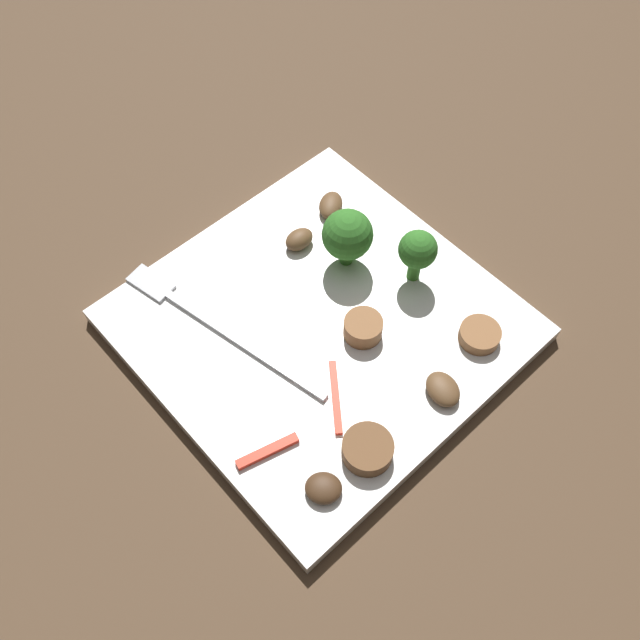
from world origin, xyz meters
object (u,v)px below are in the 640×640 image
at_px(broccoli_floret_1, 418,251).
at_px(mushroom_2, 443,389).
at_px(mushroom_0, 331,205).
at_px(mushroom_3, 299,239).
at_px(sausage_slice_1, 368,449).
at_px(sausage_slice_2, 480,335).
at_px(sausage_slice_0, 363,328).
at_px(mushroom_1, 323,488).
at_px(pepper_strip_0, 267,451).
at_px(fork, 210,322).
at_px(pepper_strip_1, 336,397).
at_px(plate, 320,325).
at_px(broccoli_floret_0, 347,235).

relative_size(broccoli_floret_1, mushroom_2, 1.73).
height_order(mushroom_0, mushroom_3, mushroom_3).
relative_size(sausage_slice_1, sausage_slice_2, 1.14).
relative_size(sausage_slice_0, mushroom_1, 1.18).
height_order(mushroom_2, pepper_strip_0, mushroom_2).
height_order(fork, mushroom_0, mushroom_0).
xyz_separation_m(broccoli_floret_1, mushroom_1, (-0.08, 0.16, -0.03)).
bearing_deg(fork, pepper_strip_1, -177.50).
height_order(plate, mushroom_3, mushroom_3).
relative_size(sausage_slice_1, pepper_strip_1, 0.62).
relative_size(mushroom_3, pepper_strip_0, 0.55).
bearing_deg(sausage_slice_0, plate, 27.40).
height_order(fork, sausage_slice_2, sausage_slice_2).
height_order(sausage_slice_0, mushroom_1, sausage_slice_0).
bearing_deg(fork, broccoli_floret_0, -114.72).
xyz_separation_m(sausage_slice_2, mushroom_2, (-0.01, 0.05, 0.00)).
bearing_deg(sausage_slice_1, pepper_strip_0, 47.19).
xyz_separation_m(mushroom_2, pepper_strip_0, (0.05, 0.12, -0.00)).
xyz_separation_m(fork, pepper_strip_1, (-0.11, -0.03, -0.00)).
height_order(fork, mushroom_3, mushroom_3).
bearing_deg(pepper_strip_0, plate, -61.03).
xyz_separation_m(broccoli_floret_1, sausage_slice_2, (-0.07, 0.00, -0.03)).
relative_size(fork, pepper_strip_1, 3.28).
relative_size(broccoli_floret_1, pepper_strip_1, 0.88).
xyz_separation_m(plate, mushroom_3, (0.06, -0.03, 0.01)).
relative_size(mushroom_0, pepper_strip_1, 0.51).
relative_size(mushroom_3, pepper_strip_1, 0.44).
distance_m(sausage_slice_0, pepper_strip_1, 0.06).
bearing_deg(sausage_slice_1, plate, -25.71).
bearing_deg(pepper_strip_1, mushroom_3, -30.95).
height_order(fork, pepper_strip_1, same).
xyz_separation_m(mushroom_1, pepper_strip_0, (0.04, 0.01, -0.00)).
relative_size(mushroom_1, pepper_strip_0, 0.55).
bearing_deg(mushroom_3, mushroom_0, -77.31).
height_order(broccoli_floret_1, pepper_strip_1, broccoli_floret_1).
distance_m(broccoli_floret_0, pepper_strip_0, 0.17).
xyz_separation_m(sausage_slice_1, pepper_strip_0, (0.04, 0.05, -0.00)).
height_order(broccoli_floret_1, mushroom_2, broccoli_floret_1).
xyz_separation_m(mushroom_3, pepper_strip_0, (-0.11, 0.13, -0.00)).
bearing_deg(broccoli_floret_0, mushroom_2, 166.99).
relative_size(sausage_slice_1, mushroom_2, 1.22).
xyz_separation_m(sausage_slice_0, mushroom_2, (-0.07, -0.01, -0.00)).
distance_m(sausage_slice_1, pepper_strip_0, 0.07).
bearing_deg(mushroom_1, plate, -41.46).
height_order(sausage_slice_0, mushroom_3, sausage_slice_0).
bearing_deg(mushroom_0, sausage_slice_1, 143.64).
height_order(plate, sausage_slice_2, sausage_slice_2).
bearing_deg(pepper_strip_0, pepper_strip_1, -91.36).
height_order(sausage_slice_0, pepper_strip_1, sausage_slice_0).
relative_size(fork, sausage_slice_2, 6.03).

